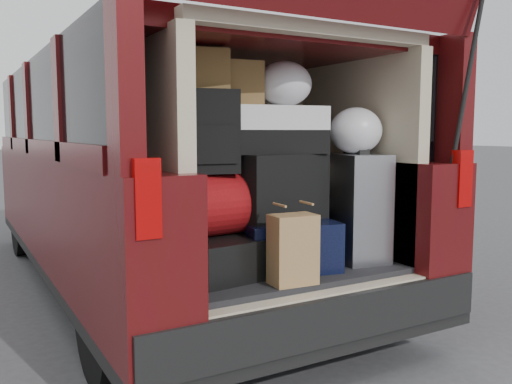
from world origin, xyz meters
TOP-DOWN VIEW (x-y plane):
  - ground at (0.00, 0.00)m, footprint 80.00×80.00m
  - minivan at (0.00, 1.86)m, footprint 1.90×5.35m
  - load_floor at (0.00, 0.28)m, footprint 1.24×1.05m
  - black_hardshell at (-0.36, 0.15)m, footprint 0.42×0.54m
  - navy_hardshell at (0.05, 0.18)m, footprint 0.59×0.67m
  - silver_roller at (0.48, 0.07)m, footprint 0.31×0.43m
  - kraft_bag at (-0.11, -0.18)m, footprint 0.22×0.15m
  - red_duffel at (-0.33, 0.17)m, footprint 0.51×0.37m
  - black_soft_case at (0.02, 0.15)m, footprint 0.51×0.34m
  - backpack at (-0.38, 0.16)m, footprint 0.31×0.22m
  - twotone_duffel at (-0.01, 0.18)m, footprint 0.58×0.35m
  - grocery_sack_lower at (-0.38, 0.20)m, footprint 0.24×0.21m
  - grocery_sack_upper at (-0.18, 0.24)m, footprint 0.24×0.20m
  - plastic_bag_center at (0.08, 0.18)m, footprint 0.34×0.32m
  - plastic_bag_right at (0.46, 0.06)m, footprint 0.32×0.30m

SIDE VIEW (x-z plane):
  - ground at x=0.00m, z-range 0.00..0.00m
  - load_floor at x=0.00m, z-range 0.00..0.55m
  - black_hardshell at x=-0.36m, z-range 0.55..0.75m
  - navy_hardshell at x=0.05m, z-range 0.55..0.81m
  - kraft_bag at x=-0.11m, z-range 0.55..0.88m
  - silver_roller at x=0.48m, z-range 0.55..1.14m
  - red_duffel at x=-0.33m, z-range 0.75..1.06m
  - minivan at x=0.00m, z-range -0.47..2.29m
  - black_soft_case at x=0.02m, z-range 0.81..1.15m
  - backpack at x=-0.38m, z-range 1.06..1.47m
  - plastic_bag_right at x=0.46m, z-range 1.14..1.40m
  - twotone_duffel at x=-0.01m, z-range 1.15..1.40m
  - grocery_sack_upper at x=-0.18m, z-range 1.40..1.62m
  - plastic_bag_center at x=0.08m, z-range 1.40..1.63m
  - grocery_sack_lower at x=-0.38m, z-range 1.47..1.66m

